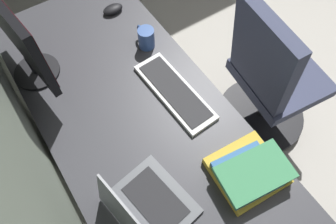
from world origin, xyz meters
The scene contains 9 objects.
desk centered at (0.11, 1.52, 0.66)m, with size 2.00×0.72×0.73m.
drawer_pedestal centered at (0.45, 1.55, 0.35)m, with size 0.40×0.51×0.69m.
monitor_primary centered at (0.70, 1.77, 0.98)m, with size 0.51×0.20×0.43m.
laptop_leftmost centered at (-0.08, 1.69, 0.78)m, with size 0.32×0.28×0.21m.
keyboard_main centered at (0.27, 1.33, 0.74)m, with size 0.43×0.16×0.02m.
mouse_main centered at (0.85, 1.31, 0.75)m, with size 0.06×0.10×0.03m, color black.
book_stack_near centered at (-0.18, 1.31, 0.77)m, with size 0.25×0.28×0.08m.
coffee_mug centered at (0.57, 1.29, 0.78)m, with size 0.12×0.08×0.10m.
office_chair centered at (0.19, 0.76, 0.46)m, with size 0.56×0.57×0.97m.
Camera 1 is at (-0.31, 1.75, 1.86)m, focal length 33.31 mm.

